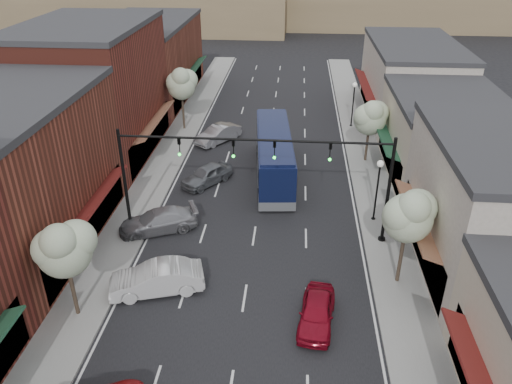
% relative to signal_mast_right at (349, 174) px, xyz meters
% --- Properties ---
extents(ground, '(160.00, 160.00, 0.00)m').
position_rel_signal_mast_right_xyz_m(ground, '(-5.62, -8.00, -4.62)').
color(ground, black).
rests_on(ground, ground).
extents(sidewalk_left, '(2.80, 73.00, 0.15)m').
position_rel_signal_mast_right_xyz_m(sidewalk_left, '(-14.02, 10.50, -4.55)').
color(sidewalk_left, gray).
rests_on(sidewalk_left, ground).
extents(sidewalk_right, '(2.80, 73.00, 0.15)m').
position_rel_signal_mast_right_xyz_m(sidewalk_right, '(2.78, 10.50, -4.55)').
color(sidewalk_right, gray).
rests_on(sidewalk_right, ground).
extents(curb_left, '(0.25, 73.00, 0.17)m').
position_rel_signal_mast_right_xyz_m(curb_left, '(-12.62, 10.50, -4.55)').
color(curb_left, gray).
rests_on(curb_left, ground).
extents(curb_right, '(0.25, 73.00, 0.17)m').
position_rel_signal_mast_right_xyz_m(curb_right, '(1.38, 10.50, -4.55)').
color(curb_right, gray).
rests_on(curb_right, ground).
extents(bldg_left_midnear, '(10.14, 14.10, 9.40)m').
position_rel_signal_mast_right_xyz_m(bldg_left_midnear, '(-19.85, -2.00, 0.03)').
color(bldg_left_midnear, brown).
rests_on(bldg_left_midnear, ground).
extents(bldg_left_midfar, '(10.14, 14.10, 10.90)m').
position_rel_signal_mast_right_xyz_m(bldg_left_midfar, '(-19.86, 12.00, 0.78)').
color(bldg_left_midfar, maroon).
rests_on(bldg_left_midfar, ground).
extents(bldg_left_far, '(10.14, 18.10, 8.40)m').
position_rel_signal_mast_right_xyz_m(bldg_left_far, '(-19.84, 28.00, -0.46)').
color(bldg_left_far, brown).
rests_on(bldg_left_far, ground).
extents(bldg_right_midnear, '(9.14, 12.10, 7.90)m').
position_rel_signal_mast_right_xyz_m(bldg_right_midnear, '(8.10, -2.00, -0.72)').
color(bldg_right_midnear, beige).
rests_on(bldg_right_midnear, ground).
extents(bldg_right_midfar, '(9.14, 12.10, 6.40)m').
position_rel_signal_mast_right_xyz_m(bldg_right_midfar, '(8.08, 10.00, -1.46)').
color(bldg_right_midfar, beige).
rests_on(bldg_right_midfar, ground).
extents(bldg_right_far, '(9.14, 16.10, 7.40)m').
position_rel_signal_mast_right_xyz_m(bldg_right_far, '(8.09, 24.00, -0.96)').
color(bldg_right_far, beige).
rests_on(bldg_right_far, ground).
extents(hill_near, '(50.00, 20.00, 8.00)m').
position_rel_signal_mast_right_xyz_m(hill_near, '(-30.62, 70.00, -0.62)').
color(hill_near, '#7A6647').
rests_on(hill_near, ground).
extents(signal_mast_right, '(8.22, 0.46, 7.00)m').
position_rel_signal_mast_right_xyz_m(signal_mast_right, '(0.00, 0.00, 0.00)').
color(signal_mast_right, black).
rests_on(signal_mast_right, ground).
extents(signal_mast_left, '(8.22, 0.46, 7.00)m').
position_rel_signal_mast_right_xyz_m(signal_mast_left, '(-11.24, 0.00, 0.00)').
color(signal_mast_left, black).
rests_on(signal_mast_left, ground).
extents(tree_right_near, '(2.85, 2.65, 5.95)m').
position_rel_signal_mast_right_xyz_m(tree_right_near, '(2.73, -4.05, -0.17)').
color(tree_right_near, '#47382B').
rests_on(tree_right_near, ground).
extents(tree_right_far, '(2.85, 2.65, 5.43)m').
position_rel_signal_mast_right_xyz_m(tree_right_far, '(2.73, 11.95, -0.63)').
color(tree_right_far, '#47382B').
rests_on(tree_right_far, ground).
extents(tree_left_near, '(2.85, 2.65, 5.69)m').
position_rel_signal_mast_right_xyz_m(tree_left_near, '(-13.87, -8.05, -0.40)').
color(tree_left_near, '#47382B').
rests_on(tree_left_near, ground).
extents(tree_left_far, '(2.85, 2.65, 6.13)m').
position_rel_signal_mast_right_xyz_m(tree_left_far, '(-13.87, 17.95, -0.02)').
color(tree_left_far, '#47382B').
rests_on(tree_left_far, ground).
extents(lamp_post_near, '(0.44, 0.44, 4.44)m').
position_rel_signal_mast_right_xyz_m(lamp_post_near, '(2.18, 2.50, -1.62)').
color(lamp_post_near, black).
rests_on(lamp_post_near, ground).
extents(lamp_post_far, '(0.44, 0.44, 4.44)m').
position_rel_signal_mast_right_xyz_m(lamp_post_far, '(2.18, 20.00, -1.62)').
color(lamp_post_far, black).
rests_on(lamp_post_far, ground).
extents(coach_bus, '(3.62, 11.90, 3.58)m').
position_rel_signal_mast_right_xyz_m(coach_bus, '(-4.82, 8.70, -2.75)').
color(coach_bus, '#0D1435').
rests_on(coach_bus, ground).
extents(red_hatchback, '(2.16, 4.27, 1.40)m').
position_rel_signal_mast_right_xyz_m(red_hatchback, '(-1.87, -7.56, -3.92)').
color(red_hatchback, maroon).
rests_on(red_hatchback, ground).
extents(parked_car_b, '(5.31, 3.11, 1.65)m').
position_rel_signal_mast_right_xyz_m(parked_car_b, '(-10.36, -5.81, -3.80)').
color(parked_car_b, silver).
rests_on(parked_car_b, ground).
extents(parked_car_c, '(5.42, 3.84, 1.46)m').
position_rel_signal_mast_right_xyz_m(parked_car_c, '(-11.82, 0.14, -3.89)').
color(parked_car_c, '#97979C').
rests_on(parked_car_c, ground).
extents(parked_car_d, '(4.02, 4.53, 1.48)m').
position_rel_signal_mast_right_xyz_m(parked_car_d, '(-9.82, 6.95, -3.88)').
color(parked_car_d, slate).
rests_on(parked_car_d, ground).
extents(parked_car_e, '(4.06, 4.67, 1.52)m').
position_rel_signal_mast_right_xyz_m(parked_car_e, '(-10.19, 15.20, -3.86)').
color(parked_car_e, '#9F9FA4').
rests_on(parked_car_e, ground).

